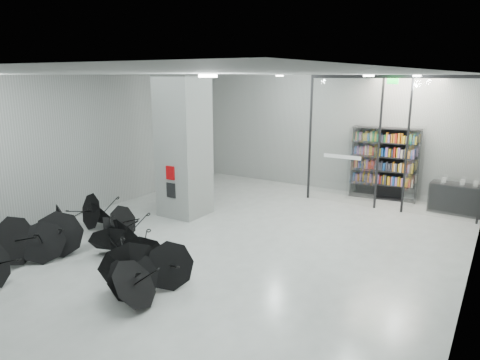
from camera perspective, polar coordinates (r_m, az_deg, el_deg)
The scene contains 10 objects.
room at distance 9.37m, azimuth -3.28°, elevation 6.55°, with size 14.00×14.02×4.01m.
column at distance 12.56m, azimuth -7.38°, elevation 4.35°, with size 1.20×1.20×4.00m, color slate.
fire_cabinet at distance 12.22m, azimuth -9.11°, elevation 0.93°, with size 0.28×0.04×0.38m, color #A50A07.
info_panel at distance 12.34m, azimuth -9.03°, elevation -1.34°, with size 0.30×0.03×0.42m, color black.
exit_sign at distance 13.25m, azimuth 19.35°, elevation 12.09°, with size 0.30×0.06×0.15m, color #0CE533.
glass_partition at distance 13.57m, azimuth 18.97°, elevation 5.18°, with size 5.06×0.08×4.00m.
bench at distance 11.85m, azimuth -27.92°, elevation -6.60°, with size 1.39×0.59×0.45m, color black.
bookshelf at distance 15.01m, azimuth 18.36°, elevation 2.06°, with size 2.14×0.43×2.35m, color black, non-canonical shape.
shop_counter at distance 14.34m, azimuth 26.48°, elevation -2.20°, with size 1.48×0.59×0.89m, color black.
umbrella_cluster at distance 10.12m, azimuth -18.85°, elevation -8.54°, with size 5.16×4.59×1.28m.
Camera 1 is at (5.34, -7.62, 3.97)m, focal length 32.62 mm.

